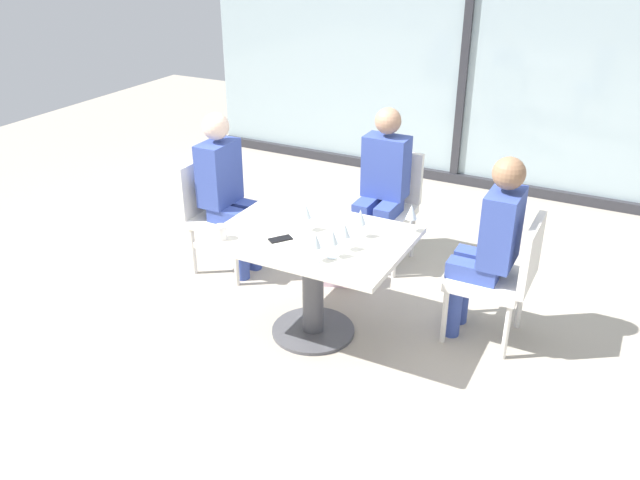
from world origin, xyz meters
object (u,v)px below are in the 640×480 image
at_px(chair_far_left, 216,209).
at_px(wine_glass_1, 360,218).
at_px(cell_phone_on_table, 280,239).
at_px(person_far_left, 226,187).
at_px(chair_far_right, 504,273).
at_px(wine_glass_0, 315,241).
at_px(wine_glass_4, 332,237).
at_px(chair_near_window, 387,201).
at_px(coffee_cup, 221,232).
at_px(wine_glass_3, 306,212).
at_px(person_far_right, 490,241).
at_px(person_near_window, 382,181).
at_px(wine_glass_2, 411,213).
at_px(wine_glass_5, 344,230).
at_px(handbag_0, 343,267).
at_px(dining_table_main, 313,262).

relative_size(chair_far_left, wine_glass_1, 4.70).
bearing_deg(wine_glass_1, cell_phone_on_table, -148.44).
bearing_deg(person_far_left, chair_far_left, 180.00).
relative_size(chair_far_right, chair_far_left, 1.00).
distance_m(wine_glass_0, wine_glass_4, 0.11).
height_order(chair_near_window, coffee_cup, chair_near_window).
height_order(wine_glass_0, wine_glass_3, same).
bearing_deg(chair_far_right, cell_phone_on_table, -152.78).
relative_size(person_far_right, person_far_left, 1.00).
distance_m(person_near_window, wine_glass_4, 1.39).
bearing_deg(chair_far_left, coffee_cup, -51.93).
height_order(chair_far_right, wine_glass_2, wine_glass_2).
relative_size(chair_near_window, chair_far_left, 1.00).
relative_size(wine_glass_0, wine_glass_4, 1.00).
bearing_deg(coffee_cup, wine_glass_0, 0.69).
relative_size(person_far_right, wine_glass_4, 6.81).
bearing_deg(wine_glass_1, person_far_right, 28.09).
xyz_separation_m(wine_glass_0, wine_glass_1, (0.10, 0.41, 0.00)).
height_order(chair_far_left, wine_glass_2, wine_glass_2).
xyz_separation_m(wine_glass_5, handbag_0, (-0.38, 0.79, -0.72)).
bearing_deg(cell_phone_on_table, wine_glass_5, 43.57).
height_order(person_far_right, coffee_cup, person_far_right).
xyz_separation_m(wine_glass_3, handbag_0, (-0.04, 0.65, -0.72)).
bearing_deg(coffee_cup, handbag_0, 69.93).
height_order(chair_near_window, chair_far_right, same).
height_order(wine_glass_2, cell_phone_on_table, wine_glass_2).
relative_size(dining_table_main, wine_glass_1, 6.48).
relative_size(person_near_window, wine_glass_3, 6.81).
height_order(wine_glass_4, handbag_0, wine_glass_4).
bearing_deg(chair_far_right, coffee_cup, -153.08).
distance_m(person_far_right, wine_glass_5, 0.96).
bearing_deg(chair_near_window, person_near_window, -90.00).
bearing_deg(cell_phone_on_table, wine_glass_2, 71.75).
distance_m(wine_glass_0, cell_phone_on_table, 0.38).
relative_size(chair_near_window, wine_glass_3, 4.70).
distance_m(chair_far_right, person_far_right, 0.23).
distance_m(dining_table_main, coffee_cup, 0.62).
relative_size(chair_near_window, wine_glass_2, 4.70).
xyz_separation_m(dining_table_main, cell_phone_on_table, (-0.15, -0.15, 0.20)).
relative_size(wine_glass_3, coffee_cup, 2.06).
distance_m(chair_far_left, coffee_cup, 1.06).
height_order(wine_glass_3, coffee_cup, wine_glass_3).
distance_m(chair_far_left, person_far_left, 0.23).
relative_size(person_far_right, coffee_cup, 14.00).
bearing_deg(cell_phone_on_table, chair_far_left, -177.56).
distance_m(dining_table_main, wine_glass_5, 0.43).
height_order(chair_near_window, handbag_0, chair_near_window).
xyz_separation_m(chair_far_right, person_far_right, (-0.11, -0.00, 0.20)).
distance_m(person_far_right, wine_glass_0, 1.16).
relative_size(wine_glass_2, coffee_cup, 2.06).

